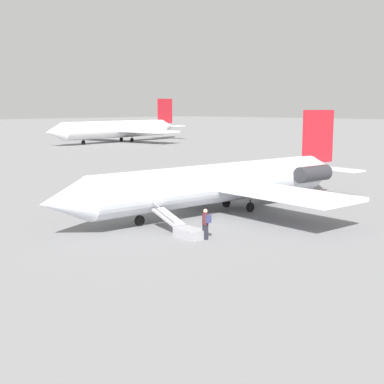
# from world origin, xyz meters

# --- Properties ---
(ground_plane) EXTENTS (600.00, 600.00, 0.00)m
(ground_plane) POSITION_xyz_m (0.00, 0.00, 0.00)
(ground_plane) COLOR slate
(airplane_main) EXTENTS (26.84, 20.01, 7.11)m
(airplane_main) POSITION_xyz_m (-0.91, 0.09, 2.13)
(airplane_main) COLOR silver
(airplane_main) RESTS_ON ground
(airplane_far_left) EXTENTS (37.29, 28.07, 9.32)m
(airplane_far_left) POSITION_xyz_m (-43.10, -66.75, 2.78)
(airplane_far_left) COLOR white
(airplane_far_left) RESTS_ON ground
(boarding_stairs) EXTENTS (1.38, 4.10, 1.75)m
(boarding_stairs) POSITION_xyz_m (6.41, 3.29, 0.38)
(boarding_stairs) COLOR #99999E
(boarding_stairs) RESTS_ON ground
(passenger) EXTENTS (0.36, 0.55, 1.74)m
(passenger) POSITION_xyz_m (6.18, 4.67, 1.00)
(passenger) COLOR #23232D
(passenger) RESTS_ON ground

